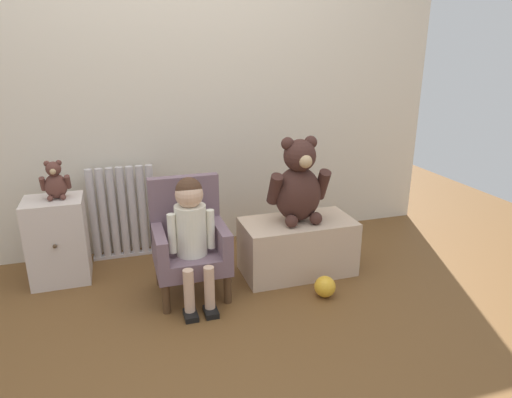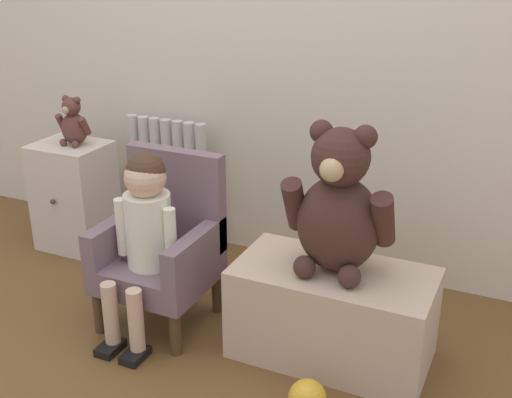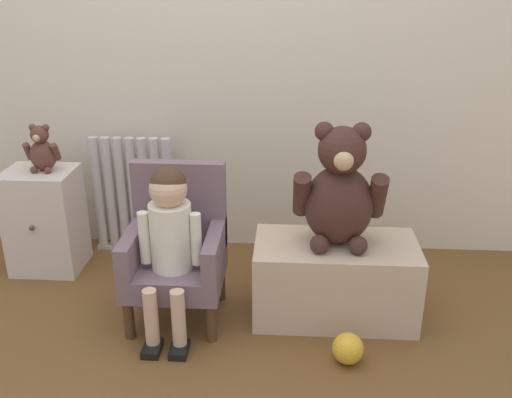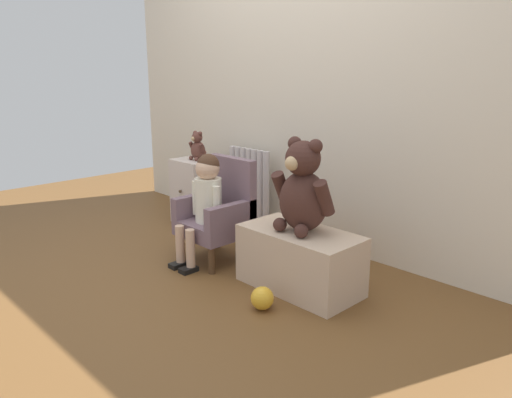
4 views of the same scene
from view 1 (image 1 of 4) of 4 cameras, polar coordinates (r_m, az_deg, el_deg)
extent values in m
plane|color=brown|center=(2.41, -4.98, -15.72)|extent=(6.00, 6.00, 0.00)
cube|color=beige|center=(3.11, -10.41, 15.45)|extent=(3.80, 0.05, 2.40)
cylinder|color=beige|center=(3.13, -19.68, -1.82)|extent=(0.05, 0.05, 0.60)
cylinder|color=beige|center=(3.13, -18.55, -1.71)|extent=(0.05, 0.05, 0.60)
cylinder|color=beige|center=(3.13, -17.42, -1.60)|extent=(0.05, 0.05, 0.60)
cylinder|color=beige|center=(3.13, -16.29, -1.49)|extent=(0.05, 0.05, 0.60)
cylinder|color=beige|center=(3.13, -15.16, -1.38)|extent=(0.05, 0.05, 0.60)
cylinder|color=beige|center=(3.13, -14.03, -1.27)|extent=(0.05, 0.05, 0.60)
cylinder|color=beige|center=(3.13, -12.90, -1.16)|extent=(0.05, 0.05, 0.60)
cube|color=beige|center=(3.24, -15.79, -6.65)|extent=(0.43, 0.05, 0.02)
cube|color=beige|center=(2.97, -23.52, -4.75)|extent=(0.33, 0.27, 0.52)
sphere|color=#4C3823|center=(2.82, -23.85, -5.43)|extent=(0.02, 0.02, 0.02)
cube|color=slate|center=(2.61, -8.10, -7.38)|extent=(0.40, 0.38, 0.10)
cube|color=slate|center=(2.66, -8.93, -1.19)|extent=(0.40, 0.06, 0.39)
cube|color=slate|center=(2.54, -12.01, -5.37)|extent=(0.06, 0.38, 0.14)
cube|color=slate|center=(2.59, -4.51, -4.55)|extent=(0.06, 0.38, 0.14)
cylinder|color=#4C331E|center=(2.52, -11.18, -12.09)|extent=(0.04, 0.04, 0.17)
cylinder|color=#4C331E|center=(2.57, -3.58, -11.13)|extent=(0.04, 0.04, 0.17)
cylinder|color=#4C331E|center=(2.80, -11.97, -8.87)|extent=(0.04, 0.04, 0.17)
cylinder|color=#4C331E|center=(2.84, -5.16, -8.08)|extent=(0.04, 0.04, 0.17)
cylinder|color=silver|center=(2.50, -8.14, -3.85)|extent=(0.17, 0.17, 0.28)
sphere|color=#D8AD8E|center=(2.43, -8.36, 0.60)|extent=(0.15, 0.15, 0.15)
sphere|color=#472D1E|center=(2.43, -8.40, 1.06)|extent=(0.14, 0.14, 0.14)
cylinder|color=#D8AD8E|center=(2.44, -8.38, -11.29)|extent=(0.06, 0.06, 0.24)
cube|color=black|center=(2.49, -8.15, -14.20)|extent=(0.07, 0.11, 0.03)
cylinder|color=#D8AD8E|center=(2.45, -5.80, -10.96)|extent=(0.06, 0.06, 0.24)
cube|color=black|center=(2.50, -5.60, -13.86)|extent=(0.07, 0.11, 0.03)
cylinder|color=silver|center=(2.47, -10.47, -4.27)|extent=(0.04, 0.04, 0.22)
cylinder|color=silver|center=(2.50, -5.69, -3.76)|extent=(0.04, 0.04, 0.22)
cube|color=#C7AA8F|center=(2.86, 5.18, -5.92)|extent=(0.69, 0.36, 0.34)
ellipsoid|color=#40251F|center=(2.76, 5.23, 0.63)|extent=(0.28, 0.24, 0.33)
sphere|color=#40251F|center=(2.68, 5.49, 5.42)|extent=(0.19, 0.19, 0.19)
sphere|color=tan|center=(2.61, 6.22, 4.69)|extent=(0.08, 0.08, 0.08)
sphere|color=#40251F|center=(2.65, 3.98, 6.91)|extent=(0.08, 0.08, 0.08)
sphere|color=#40251F|center=(2.71, 6.85, 7.06)|extent=(0.08, 0.08, 0.08)
cylinder|color=#40251F|center=(2.68, 2.36, 1.27)|extent=(0.07, 0.15, 0.21)
cylinder|color=#40251F|center=(2.79, 8.25, 1.82)|extent=(0.07, 0.15, 0.21)
sphere|color=#40251F|center=(2.68, 4.47, -2.79)|extent=(0.08, 0.08, 0.08)
sphere|color=#40251F|center=(2.74, 7.49, -2.42)|extent=(0.08, 0.08, 0.08)
ellipsoid|color=brown|center=(2.87, -23.72, 1.48)|extent=(0.12, 0.11, 0.15)
sphere|color=brown|center=(2.84, -24.00, 3.46)|extent=(0.08, 0.08, 0.08)
sphere|color=tan|center=(2.80, -24.06, 3.15)|extent=(0.03, 0.03, 0.03)
sphere|color=brown|center=(2.84, -24.71, 4.04)|extent=(0.03, 0.03, 0.03)
sphere|color=brown|center=(2.83, -23.45, 4.17)|extent=(0.03, 0.03, 0.03)
cylinder|color=brown|center=(2.87, -25.10, 1.74)|extent=(0.03, 0.06, 0.09)
cylinder|color=brown|center=(2.85, -22.47, 2.00)|extent=(0.03, 0.06, 0.09)
sphere|color=brown|center=(2.85, -24.33, 0.08)|extent=(0.03, 0.03, 0.03)
sphere|color=brown|center=(2.84, -22.98, 0.21)|extent=(0.03, 0.03, 0.03)
sphere|color=gold|center=(2.66, 8.62, -10.77)|extent=(0.12, 0.12, 0.12)
camera|label=2|loc=(1.68, 55.93, 12.02)|focal=45.00mm
camera|label=3|loc=(0.86, 58.52, 14.22)|focal=40.00mm
camera|label=4|loc=(2.78, 64.49, 5.39)|focal=35.00mm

